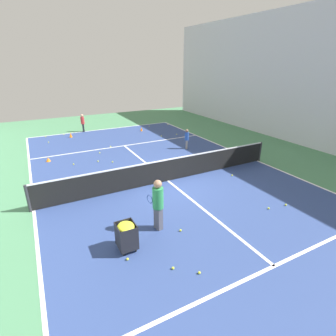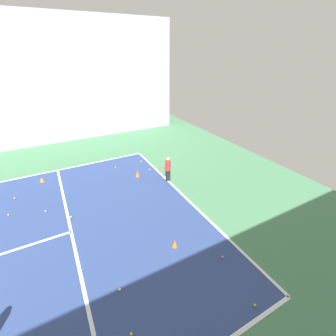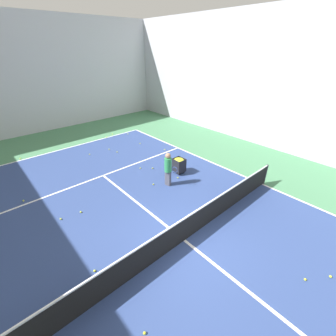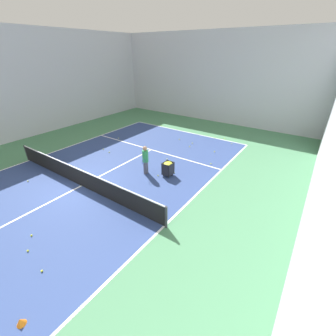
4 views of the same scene
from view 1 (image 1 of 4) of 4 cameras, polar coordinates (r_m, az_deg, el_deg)
name	(u,v)px [view 1 (image 1 of 4)]	position (r m, az deg, el deg)	size (l,w,h in m)	color
ground_plane	(168,181)	(11.42, 0.00, -2.82)	(33.96, 33.96, 0.00)	#477F56
court_playing_area	(168,181)	(11.42, 0.00, -2.82)	(10.58, 21.10, 0.00)	navy
line_baseline_near	(104,129)	(20.85, -13.78, 8.17)	(10.58, 0.10, 0.00)	white
line_sideline_left	(257,161)	(14.47, 18.88, 1.48)	(0.10, 21.10, 0.00)	white
line_sideline_right	(34,211)	(10.36, -27.17, -8.26)	(0.10, 21.10, 0.00)	white
line_service_near	(124,146)	(16.44, -9.50, 4.81)	(10.58, 0.10, 0.00)	white
line_service_far	(274,266)	(7.60, 22.13, -19.17)	(10.58, 0.10, 0.00)	white
line_centre_service	(168,181)	(11.42, 0.00, -2.80)	(0.10, 11.60, 0.00)	white
hall_enclosure_left	(328,79)	(17.28, 31.49, 16.12)	(0.15, 30.26, 7.85)	silver
tennis_net	(168,170)	(11.21, 0.00, -0.39)	(10.88, 0.10, 1.01)	#2D2D33
player_near_baseline	(83,122)	(20.41, -18.09, 9.54)	(0.29, 0.60, 1.29)	black
coach_at_net	(158,202)	(7.88, -2.22, -7.32)	(0.39, 0.67, 1.66)	#4C4C56
child_midcourt	(187,138)	(15.52, 4.10, 6.60)	(0.33, 0.33, 1.18)	gray
ball_cart	(126,232)	(7.33, -9.08, -13.58)	(0.50, 0.55, 0.82)	black
training_cone_0	(48,159)	(14.96, -24.63, 1.70)	(0.24, 0.24, 0.21)	orange
training_cone_1	(141,129)	(19.84, -5.81, 8.42)	(0.17, 0.17, 0.29)	orange
training_cone_2	(71,135)	(19.24, -20.43, 6.77)	(0.20, 0.20, 0.33)	orange
tennis_ball_0	(168,125)	(21.69, -0.01, 9.42)	(0.07, 0.07, 0.07)	yellow
tennis_ball_3	(113,162)	(13.76, -11.98, 1.31)	(0.07, 0.07, 0.07)	yellow
tennis_ball_4	(128,259)	(7.32, -8.80, -19.00)	(0.07, 0.07, 0.07)	yellow
tennis_ball_5	(111,147)	(16.31, -12.40, 4.57)	(0.07, 0.07, 0.07)	yellow
tennis_ball_6	(64,135)	(20.05, -21.72, 6.78)	(0.07, 0.07, 0.07)	yellow
tennis_ball_7	(223,151)	(15.46, 11.96, 3.64)	(0.07, 0.07, 0.07)	yellow
tennis_ball_8	(161,136)	(18.28, -1.48, 6.98)	(0.07, 0.07, 0.07)	yellow
tennis_ball_9	(177,134)	(18.72, 1.89, 7.34)	(0.07, 0.07, 0.07)	yellow
tennis_ball_12	(149,126)	(21.27, -4.14, 9.11)	(0.07, 0.07, 0.07)	yellow
tennis_ball_14	(269,208)	(9.97, 21.06, -8.19)	(0.07, 0.07, 0.07)	yellow
tennis_ball_16	(46,137)	(19.96, -25.08, 6.19)	(0.07, 0.07, 0.07)	yellow
tennis_ball_17	(74,164)	(13.99, -19.86, 0.79)	(0.07, 0.07, 0.07)	yellow
tennis_ball_19	(199,273)	(6.93, 6.83, -21.69)	(0.07, 0.07, 0.07)	yellow
tennis_ball_20	(49,142)	(18.46, -24.57, 5.11)	(0.07, 0.07, 0.07)	yellow
tennis_ball_22	(98,161)	(14.03, -14.99, 1.44)	(0.07, 0.07, 0.07)	yellow
tennis_ball_24	(173,268)	(7.00, 1.10, -20.96)	(0.07, 0.07, 0.07)	yellow
tennis_ball_25	(286,205)	(10.43, 24.26, -7.32)	(0.07, 0.07, 0.07)	yellow
tennis_ball_26	(201,160)	(13.80, 7.25, 1.68)	(0.07, 0.07, 0.07)	yellow
tennis_ball_27	(180,230)	(8.24, 2.73, -13.39)	(0.07, 0.07, 0.07)	yellow
tennis_ball_28	(100,153)	(15.32, -14.65, 3.22)	(0.07, 0.07, 0.07)	yellow
tennis_ball_30	(137,236)	(8.04, -6.74, -14.57)	(0.07, 0.07, 0.07)	yellow
tennis_ball_31	(232,175)	(12.23, 13.79, -1.56)	(0.07, 0.07, 0.07)	yellow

